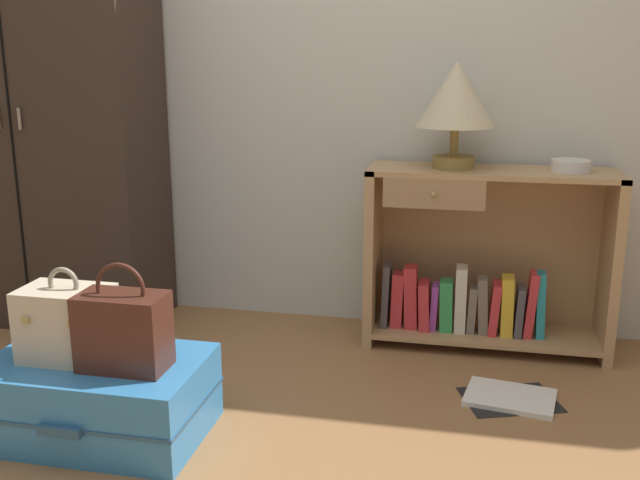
% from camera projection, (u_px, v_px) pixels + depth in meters
% --- Properties ---
extents(back_wall, '(6.40, 0.10, 2.60)m').
position_uv_depth(back_wall, '(334.00, 34.00, 3.19)').
color(back_wall, beige).
rests_on(back_wall, ground_plane).
extents(wardrobe, '(1.02, 0.47, 1.91)m').
position_uv_depth(wardrobe, '(41.00, 114.00, 3.26)').
color(wardrobe, '#33261E').
rests_on(wardrobe, ground_plane).
extents(bookshelf, '(1.01, 0.34, 0.76)m').
position_uv_depth(bookshelf, '(481.00, 264.00, 3.07)').
color(bookshelf, tan).
rests_on(bookshelf, ground_plane).
extents(table_lamp, '(0.32, 0.32, 0.43)m').
position_uv_depth(table_lamp, '(456.00, 98.00, 2.91)').
color(table_lamp, olive).
rests_on(table_lamp, bookshelf).
extents(bowl, '(0.15, 0.15, 0.05)m').
position_uv_depth(bowl, '(571.00, 166.00, 2.89)').
color(bowl, silver).
rests_on(bowl, bookshelf).
extents(suitcase_large, '(0.70, 0.47, 0.26)m').
position_uv_depth(suitcase_large, '(98.00, 397.00, 2.37)').
color(suitcase_large, teal).
rests_on(suitcase_large, ground_plane).
extents(train_case, '(0.28, 0.20, 0.31)m').
position_uv_depth(train_case, '(67.00, 323.00, 2.32)').
color(train_case, beige).
rests_on(train_case, suitcase_large).
extents(handbag, '(0.27, 0.16, 0.34)m').
position_uv_depth(handbag, '(123.00, 330.00, 2.25)').
color(handbag, '#472319').
rests_on(handbag, suitcase_large).
extents(open_book_on_floor, '(0.39, 0.34, 0.02)m').
position_uv_depth(open_book_on_floor, '(510.00, 398.00, 2.63)').
color(open_book_on_floor, white).
rests_on(open_book_on_floor, ground_plane).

